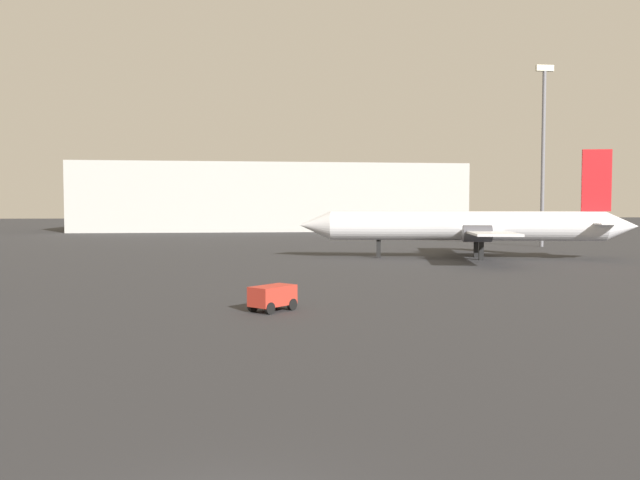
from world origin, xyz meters
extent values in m
cylinder|color=white|center=(23.42, 53.73, 3.39)|extent=(27.86, 9.01, 3.01)
cone|color=white|center=(8.20, 57.13, 3.39)|extent=(3.89, 3.66, 3.01)
cone|color=white|center=(38.63, 50.34, 3.39)|extent=(3.89, 3.66, 3.01)
cube|color=white|center=(24.78, 53.43, 2.94)|extent=(9.22, 25.20, 0.22)
cube|color=white|center=(36.58, 50.80, 3.69)|extent=(3.78, 7.90, 0.14)
cube|color=red|center=(36.13, 50.90, 8.02)|extent=(2.89, 0.90, 6.26)
cylinder|color=#4C4C54|center=(22.93, 48.98, 2.79)|extent=(3.01, 2.18, 1.63)
cylinder|color=#4C4C54|center=(24.99, 58.24, 2.79)|extent=(3.01, 2.18, 1.63)
cube|color=black|center=(14.71, 55.67, 0.94)|extent=(0.54, 0.54, 1.88)
cube|color=black|center=(24.38, 51.66, 0.94)|extent=(0.54, 0.54, 1.88)
cube|color=black|center=(25.17, 55.20, 0.94)|extent=(0.54, 0.54, 1.88)
cube|color=red|center=(1.96, 22.42, 0.80)|extent=(2.63, 2.60, 1.00)
cylinder|color=black|center=(2.16, 23.43, 0.30)|extent=(0.57, 0.56, 0.60)
cylinder|color=black|center=(2.97, 22.59, 0.30)|extent=(0.57, 0.56, 0.60)
cylinder|color=black|center=(0.95, 22.26, 0.30)|extent=(0.57, 0.56, 0.60)
cylinder|color=black|center=(1.77, 21.42, 0.30)|extent=(0.57, 0.56, 0.60)
cylinder|color=slate|center=(40.53, 71.59, 11.68)|extent=(0.50, 0.50, 23.36)
cube|color=#F2EACC|center=(40.53, 71.59, 23.76)|extent=(2.40, 0.50, 0.80)
cube|color=#B7B7B2|center=(7.37, 139.28, 7.44)|extent=(85.39, 27.62, 14.89)
camera|label=1|loc=(0.38, -10.34, 5.33)|focal=36.06mm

